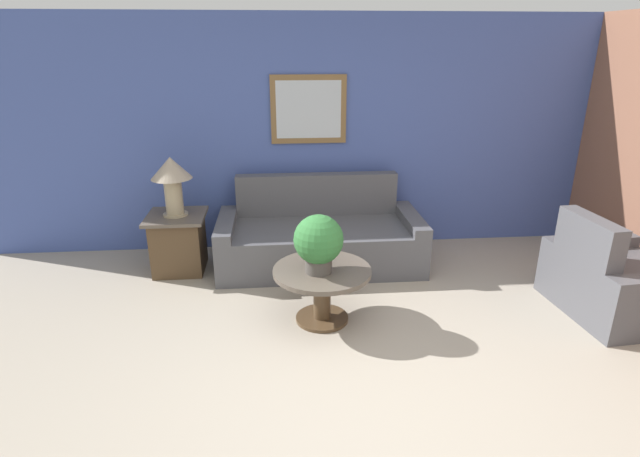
{
  "coord_description": "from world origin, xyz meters",
  "views": [
    {
      "loc": [
        -0.64,
        -2.67,
        2.29
      ],
      "look_at": [
        -0.24,
        1.82,
        0.6
      ],
      "focal_mm": 28.0,
      "sensor_mm": 36.0,
      "label": 1
    }
  ],
  "objects_px": {
    "armchair": "(615,282)",
    "table_lamp": "(172,176)",
    "coffee_table": "(322,283)",
    "side_table": "(179,242)",
    "potted_plant_on_table": "(319,242)",
    "couch_main": "(320,239)"
  },
  "relations": [
    {
      "from": "armchair",
      "to": "coffee_table",
      "type": "distance_m",
      "value": 2.62
    },
    {
      "from": "coffee_table",
      "to": "potted_plant_on_table",
      "type": "bearing_deg",
      "value": -125.7
    },
    {
      "from": "armchair",
      "to": "potted_plant_on_table",
      "type": "height_order",
      "value": "potted_plant_on_table"
    },
    {
      "from": "coffee_table",
      "to": "potted_plant_on_table",
      "type": "xyz_separation_m",
      "value": [
        -0.03,
        -0.05,
        0.41
      ]
    },
    {
      "from": "coffee_table",
      "to": "table_lamp",
      "type": "xyz_separation_m",
      "value": [
        -1.41,
        1.16,
        0.68
      ]
    },
    {
      "from": "side_table",
      "to": "table_lamp",
      "type": "xyz_separation_m",
      "value": [
        0.0,
        0.0,
        0.72
      ]
    },
    {
      "from": "coffee_table",
      "to": "couch_main",
      "type": "bearing_deg",
      "value": 86.08
    },
    {
      "from": "armchair",
      "to": "side_table",
      "type": "relative_size",
      "value": 1.8
    },
    {
      "from": "armchair",
      "to": "potted_plant_on_table",
      "type": "relative_size",
      "value": 2.25
    },
    {
      "from": "table_lamp",
      "to": "potted_plant_on_table",
      "type": "height_order",
      "value": "table_lamp"
    },
    {
      "from": "couch_main",
      "to": "coffee_table",
      "type": "relative_size",
      "value": 2.58
    },
    {
      "from": "coffee_table",
      "to": "table_lamp",
      "type": "distance_m",
      "value": 1.95
    },
    {
      "from": "coffee_table",
      "to": "side_table",
      "type": "distance_m",
      "value": 1.83
    },
    {
      "from": "side_table",
      "to": "potted_plant_on_table",
      "type": "xyz_separation_m",
      "value": [
        1.38,
        -1.21,
        0.44
      ]
    },
    {
      "from": "side_table",
      "to": "armchair",
      "type": "bearing_deg",
      "value": -17.05
    },
    {
      "from": "armchair",
      "to": "table_lamp",
      "type": "relative_size",
      "value": 1.84
    },
    {
      "from": "couch_main",
      "to": "side_table",
      "type": "bearing_deg",
      "value": -178.54
    },
    {
      "from": "armchair",
      "to": "table_lamp",
      "type": "bearing_deg",
      "value": 68.36
    },
    {
      "from": "couch_main",
      "to": "table_lamp",
      "type": "bearing_deg",
      "value": -178.54
    },
    {
      "from": "armchair",
      "to": "side_table",
      "type": "bearing_deg",
      "value": 68.36
    },
    {
      "from": "side_table",
      "to": "table_lamp",
      "type": "relative_size",
      "value": 1.02
    },
    {
      "from": "table_lamp",
      "to": "potted_plant_on_table",
      "type": "distance_m",
      "value": 1.85
    }
  ]
}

